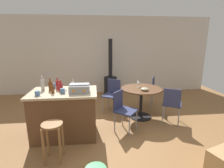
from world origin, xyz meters
TOP-DOWN VIEW (x-y plane):
  - ground_plane at (0.00, 0.00)m, footprint 8.80×8.80m
  - back_wall at (0.00, 3.05)m, footprint 8.00×0.10m
  - kitchen_island at (-0.81, 0.03)m, footprint 1.26×0.80m
  - wooden_stool at (-0.88, -0.71)m, footprint 0.32×0.32m
  - dining_table at (0.91, 0.71)m, footprint 0.98×0.98m
  - folding_chair_near at (0.25, 1.17)m, footprint 0.55×0.55m
  - folding_chair_far at (0.36, 0.12)m, footprint 0.56×0.56m
  - folding_chair_left at (1.51, 0.29)m, footprint 0.54×0.54m
  - folding_chair_right at (1.33, 1.41)m, footprint 0.53×0.53m
  - wood_stove at (0.33, 2.54)m, footprint 0.44×0.45m
  - toolbox at (-0.50, -0.08)m, footprint 0.37×0.28m
  - bottle_0 at (-0.94, 0.17)m, footprint 0.07×0.07m
  - bottle_1 at (-1.06, 0.10)m, footprint 0.07×0.07m
  - bottle_2 at (-0.64, 0.15)m, footprint 0.06×0.06m
  - bottle_3 at (-1.22, 0.17)m, footprint 0.07×0.07m
  - bottle_4 at (-0.86, 0.05)m, footprint 0.08×0.08m
  - bottle_5 at (-0.98, -0.08)m, footprint 0.06×0.06m
  - cup_0 at (-0.80, -0.10)m, footprint 0.12×0.08m
  - cup_1 at (-0.66, 0.28)m, footprint 0.12×0.09m
  - cup_2 at (-1.03, 0.27)m, footprint 0.11×0.07m
  - cup_3 at (-1.22, -0.19)m, footprint 0.12×0.08m
  - wine_glass at (0.85, 0.82)m, footprint 0.07×0.07m
  - serving_bowl at (0.92, 0.50)m, footprint 0.18×0.18m
  - cardboard_box at (1.56, -1.30)m, footprint 0.51×0.43m

SIDE VIEW (x-z plane):
  - ground_plane at x=0.00m, z-range 0.00..0.00m
  - cardboard_box at x=1.56m, z-range 0.00..0.38m
  - wooden_stool at x=-0.88m, z-range 0.14..0.77m
  - kitchen_island at x=-0.81m, z-range 0.00..0.92m
  - wood_stove at x=0.33m, z-range -0.49..1.44m
  - folding_chair_far at x=0.36m, z-range 0.07..0.92m
  - folding_chair_left at x=1.51m, z-range 0.08..0.93m
  - folding_chair_near at x=0.25m, z-range 0.08..0.94m
  - folding_chair_right at x=1.33m, z-range 0.09..0.97m
  - dining_table at x=0.91m, z-range 0.20..0.95m
  - serving_bowl at x=0.92m, z-range 0.75..0.82m
  - wine_glass at x=0.85m, z-range 0.79..0.93m
  - cup_3 at x=-1.22m, z-range 0.92..1.01m
  - cup_1 at x=-0.66m, z-range 0.92..1.01m
  - cup_0 at x=-0.80m, z-range 0.92..1.01m
  - cup_2 at x=-1.03m, z-range 0.92..1.03m
  - bottle_5 at x=-0.98m, z-range 0.90..1.10m
  - toolbox at x=-0.50m, z-range 0.92..1.09m
  - bottle_2 at x=-0.64m, z-range 0.90..1.11m
  - bottle_4 at x=-0.86m, z-range 0.90..1.11m
  - bottle_0 at x=-0.94m, z-range 0.89..1.13m
  - bottle_1 at x=-1.06m, z-range 0.89..1.14m
  - bottle_3 at x=-1.22m, z-range 0.89..1.17m
  - back_wall at x=0.00m, z-range 0.00..2.70m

